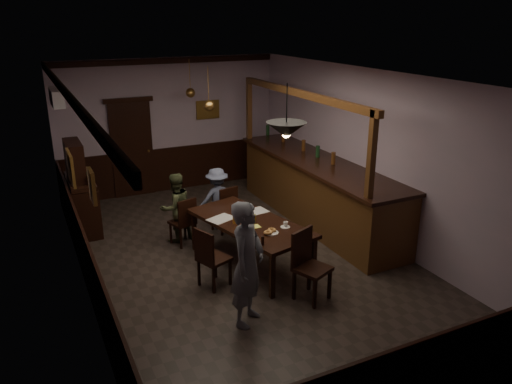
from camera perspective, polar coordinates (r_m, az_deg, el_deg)
room at (r=7.84m, az=-1.51°, el=2.10°), size 5.01×8.01×3.01m
dining_table at (r=7.99m, az=-0.67°, el=-3.79°), size 1.50×2.37×0.75m
chair_far_left at (r=8.80m, az=-8.17°, el=-3.15°), size 0.48×0.48×0.88m
chair_far_right at (r=9.25m, az=-3.46°, el=-1.76°), size 0.46×0.46×0.90m
chair_near at (r=7.15m, az=5.94°, el=-7.94°), size 0.58×0.58×1.02m
chair_side at (r=7.41m, az=-5.28°, el=-7.27°), size 0.53×0.53×0.94m
person_standing at (r=6.44m, az=-0.98°, el=-8.21°), size 0.73×0.72×1.70m
person_seated_left at (r=8.96m, az=-9.16°, el=-1.76°), size 0.71×0.61×1.26m
person_seated_right at (r=9.43m, az=-4.45°, el=-0.73°), size 0.77×0.45×1.18m
newspaper_left at (r=8.06m, az=-4.00°, el=-3.07°), size 0.50×0.43×0.01m
newspaper_right at (r=8.33m, az=-0.14°, el=-2.25°), size 0.46×0.35×0.01m
napkin at (r=7.77m, az=-0.10°, el=-3.96°), size 0.18×0.18×0.00m
saucer at (r=7.75m, az=3.36°, el=-4.01°), size 0.15×0.15×0.01m
coffee_cup at (r=7.75m, az=3.40°, el=-3.67°), size 0.10×0.10×0.07m
pastry_plate at (r=7.54m, az=1.76°, el=-4.67°), size 0.22×0.22×0.01m
pastry_ring_a at (r=7.48m, az=1.37°, el=-4.64°), size 0.13×0.13×0.04m
pastry_ring_b at (r=7.56m, az=1.82°, el=-4.36°), size 0.13×0.13×0.04m
soda_can at (r=7.92m, az=-0.27°, el=-3.03°), size 0.07×0.07×0.12m
beer_glass at (r=7.86m, az=-2.47°, el=-2.91°), size 0.06×0.06×0.20m
water_glass at (r=8.01m, az=-0.43°, el=-2.62°), size 0.06×0.06×0.15m
pepper_mill at (r=7.13m, az=0.77°, el=-5.58°), size 0.04×0.04×0.14m
sideboard at (r=9.85m, az=-19.36°, el=-0.34°), size 0.46×1.29×1.71m
bar_counter at (r=9.77m, az=7.04°, el=0.30°), size 1.07×4.62×2.58m
door_back at (r=11.34m, az=-13.97°, el=4.69°), size 0.90×0.06×2.10m
ac_unit at (r=9.85m, az=-21.83°, el=10.02°), size 0.20×0.85×0.30m
picture_left_small at (r=5.53m, az=-18.23°, el=0.63°), size 0.04×0.28×0.36m
picture_left_large at (r=7.95m, az=-20.42°, el=2.61°), size 0.04×0.62×0.48m
picture_back at (r=11.67m, az=-5.54°, el=9.36°), size 0.55×0.04×0.42m
pendant_iron at (r=6.89m, az=3.48°, el=7.08°), size 0.56×0.56×0.74m
pendant_brass_mid at (r=9.23m, az=-5.41°, el=9.80°), size 0.20×0.20×0.81m
pendant_brass_far at (r=10.83m, az=-7.50°, el=11.16°), size 0.20×0.20×0.81m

